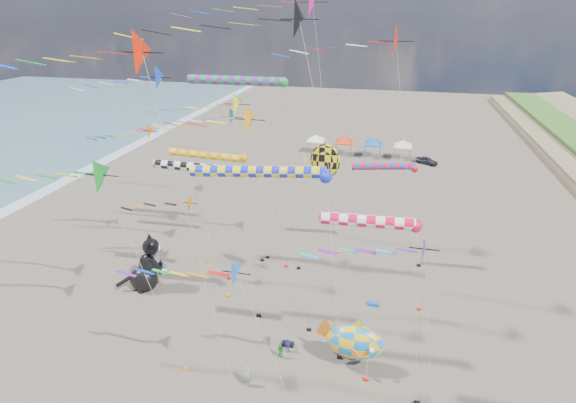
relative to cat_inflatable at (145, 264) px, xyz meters
The scene contains 29 objects.
delta_kite_0 28.31m from the cat_inflatable, ahead, with size 11.51×2.75×23.18m.
delta_kite_1 19.78m from the cat_inflatable, 45.41° to the right, with size 10.74×1.76×11.91m.
delta_kite_2 6.29m from the cat_inflatable, 53.76° to the left, with size 9.53×1.62×8.80m.
delta_kite_3 24.68m from the cat_inflatable, ahead, with size 17.03×2.73×24.68m.
delta_kite_4 16.58m from the cat_inflatable, 41.41° to the left, with size 12.19×2.63×17.50m.
delta_kite_5 15.30m from the cat_inflatable, 53.16° to the left, with size 10.04×2.09×15.81m.
delta_kite_6 16.12m from the cat_inflatable, 11.84° to the left, with size 11.63×2.07×19.99m.
delta_kite_7 18.36m from the cat_inflatable, 11.63° to the right, with size 11.31×2.35×18.29m.
delta_kite_8 23.08m from the cat_inflatable, 57.33° to the right, with size 15.30×2.53×23.19m.
delta_kite_9 15.13m from the cat_inflatable, 69.71° to the right, with size 12.29×2.41×16.20m.
delta_kite_10 26.21m from the cat_inflatable, 26.87° to the right, with size 7.86×1.60×14.12m.
delta_kite_11 26.89m from the cat_inflatable, 41.14° to the left, with size 16.79×3.28×26.08m.
delta_kite_12 12.00m from the cat_inflatable, 110.55° to the left, with size 10.87×1.66×14.48m.
windsock_0 23.85m from the cat_inflatable, 21.45° to the right, with size 6.99×0.76×13.27m.
windsock_1 23.89m from the cat_inflatable, 25.58° to the left, with size 7.45×0.68×10.59m.
windsock_2 18.31m from the cat_inflatable, 40.96° to the left, with size 10.22×0.85×18.54m.
windsock_3 17.88m from the cat_inflatable, 20.83° to the right, with size 10.62×0.81×14.60m.
windsock_4 11.61m from the cat_inflatable, 60.49° to the left, with size 9.14×0.73×11.30m.
windsock_5 12.37m from the cat_inflatable, 13.00° to the right, with size 8.00×0.72×13.29m.
angelfish_kite 19.19m from the cat_inflatable, ahead, with size 3.74×3.02×14.89m.
cat_inflatable is the anchor object (origin of this frame).
fish_inflatable 20.19m from the cat_inflatable, 16.11° to the right, with size 5.49×2.91×4.40m.
person_adult 15.58m from the cat_inflatable, 35.44° to the right, with size 0.58×0.38×1.60m, color gray.
child_green 15.45m from the cat_inflatable, 22.68° to the right, with size 0.57×0.45×1.18m, color #218627.
child_blue 15.50m from the cat_inflatable, 19.29° to the right, with size 0.67×0.28×1.14m, color #3035B5.
kite_bag_0 15.23m from the cat_inflatable, 17.23° to the right, with size 0.90×0.44×0.30m, color black.
kite_bag_3 20.74m from the cat_inflatable, ahead, with size 0.90×0.44×0.30m, color #124DB4.
tent_row 47.77m from the cat_inflatable, 71.46° to the left, with size 19.20×4.20×3.80m.
parked_car 50.91m from the cat_inflatable, 58.32° to the left, with size 1.43×3.57×1.21m, color #26262D.
Camera 1 is at (6.94, -16.26, 23.90)m, focal length 28.00 mm.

